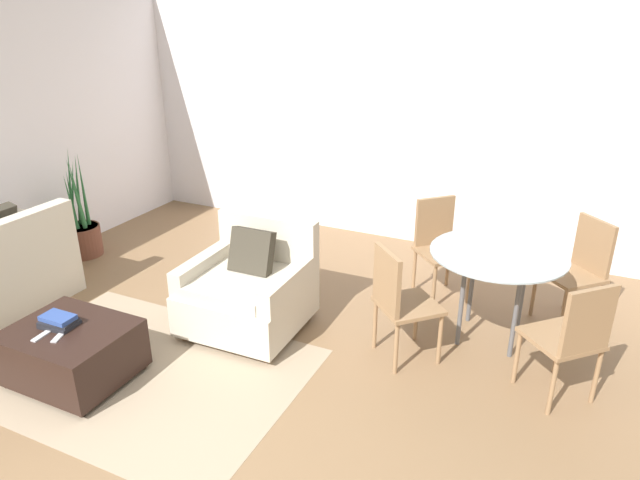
{
  "coord_description": "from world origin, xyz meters",
  "views": [
    {
      "loc": [
        1.96,
        -1.89,
        2.51
      ],
      "look_at": [
        0.16,
        1.93,
        0.75
      ],
      "focal_mm": 32.0,
      "sensor_mm": 36.0,
      "label": 1
    }
  ],
  "objects_px": {
    "armchair": "(249,289)",
    "dining_chair_near_left": "(398,297)",
    "ottoman": "(72,351)",
    "dining_chair_near_right": "(573,334)",
    "book_stack": "(59,321)",
    "dining_chair_far_right": "(581,265)",
    "potted_plant": "(81,231)",
    "tv_remote_primary": "(42,335)",
    "dining_chair_far_left": "(439,241)",
    "tv_remote_secondary": "(58,337)",
    "dining_table": "(497,264)"
  },
  "relations": [
    {
      "from": "armchair",
      "to": "dining_chair_near_left",
      "type": "xyz_separation_m",
      "value": [
        1.24,
        0.07,
        0.18
      ]
    },
    {
      "from": "ottoman",
      "to": "dining_chair_near_right",
      "type": "distance_m",
      "value": 3.42
    },
    {
      "from": "book_stack",
      "to": "ottoman",
      "type": "bearing_deg",
      "value": -1.96
    },
    {
      "from": "ottoman",
      "to": "dining_chair_far_right",
      "type": "bearing_deg",
      "value": 37.1
    },
    {
      "from": "dining_chair_far_right",
      "to": "potted_plant",
      "type": "bearing_deg",
      "value": -171.09
    },
    {
      "from": "tv_remote_primary",
      "to": "armchair",
      "type": "bearing_deg",
      "value": 57.21
    },
    {
      "from": "dining_chair_far_left",
      "to": "dining_chair_far_right",
      "type": "bearing_deg",
      "value": 0.0
    },
    {
      "from": "dining_chair_far_left",
      "to": "ottoman",
      "type": "bearing_deg",
      "value": -129.74
    },
    {
      "from": "tv_remote_primary",
      "to": "dining_chair_far_left",
      "type": "bearing_deg",
      "value": 50.79
    },
    {
      "from": "potted_plant",
      "to": "dining_chair_far_left",
      "type": "relative_size",
      "value": 1.29
    },
    {
      "from": "tv_remote_secondary",
      "to": "dining_table",
      "type": "relative_size",
      "value": 0.13
    },
    {
      "from": "tv_remote_primary",
      "to": "dining_chair_near_right",
      "type": "bearing_deg",
      "value": 22.79
    },
    {
      "from": "book_stack",
      "to": "dining_chair_near_right",
      "type": "relative_size",
      "value": 0.29
    },
    {
      "from": "book_stack",
      "to": "tv_remote_primary",
      "type": "relative_size",
      "value": 1.59
    },
    {
      "from": "book_stack",
      "to": "tv_remote_primary",
      "type": "distance_m",
      "value": 0.15
    },
    {
      "from": "tv_remote_secondary",
      "to": "dining_chair_near_right",
      "type": "bearing_deg",
      "value": 23.06
    },
    {
      "from": "ottoman",
      "to": "dining_table",
      "type": "distance_m",
      "value": 3.19
    },
    {
      "from": "book_stack",
      "to": "dining_table",
      "type": "xyz_separation_m",
      "value": [
        2.67,
        1.81,
        0.21
      ]
    },
    {
      "from": "armchair",
      "to": "book_stack",
      "type": "relative_size",
      "value": 3.53
    },
    {
      "from": "dining_table",
      "to": "dining_chair_near_right",
      "type": "relative_size",
      "value": 1.15
    },
    {
      "from": "dining_table",
      "to": "dining_chair_far_right",
      "type": "bearing_deg",
      "value": 45.0
    },
    {
      "from": "armchair",
      "to": "ottoman",
      "type": "relative_size",
      "value": 1.12
    },
    {
      "from": "dining_table",
      "to": "dining_chair_far_right",
      "type": "relative_size",
      "value": 1.15
    },
    {
      "from": "armchair",
      "to": "dining_chair_far_right",
      "type": "height_order",
      "value": "dining_chair_far_right"
    },
    {
      "from": "armchair",
      "to": "dining_chair_far_left",
      "type": "relative_size",
      "value": 1.02
    },
    {
      "from": "armchair",
      "to": "dining_chair_near_right",
      "type": "bearing_deg",
      "value": 1.58
    },
    {
      "from": "ottoman",
      "to": "potted_plant",
      "type": "xyz_separation_m",
      "value": [
        -1.64,
        1.65,
        0.04
      ]
    },
    {
      "from": "book_stack",
      "to": "dining_chair_far_right",
      "type": "relative_size",
      "value": 0.29
    },
    {
      "from": "book_stack",
      "to": "tv_remote_secondary",
      "type": "height_order",
      "value": "book_stack"
    },
    {
      "from": "dining_chair_near_left",
      "to": "ottoman",
      "type": "bearing_deg",
      "value": -148.51
    },
    {
      "from": "tv_remote_secondary",
      "to": "potted_plant",
      "type": "bearing_deg",
      "value": 133.57
    },
    {
      "from": "dining_chair_near_left",
      "to": "tv_remote_secondary",
      "type": "bearing_deg",
      "value": -145.72
    },
    {
      "from": "dining_chair_far_left",
      "to": "tv_remote_primary",
      "type": "bearing_deg",
      "value": -129.21
    },
    {
      "from": "tv_remote_primary",
      "to": "potted_plant",
      "type": "distance_m",
      "value": 2.38
    },
    {
      "from": "potted_plant",
      "to": "dining_chair_near_left",
      "type": "height_order",
      "value": "potted_plant"
    },
    {
      "from": "dining_chair_near_right",
      "to": "dining_chair_far_right",
      "type": "height_order",
      "value": "same"
    },
    {
      "from": "ottoman",
      "to": "tv_remote_primary",
      "type": "height_order",
      "value": "tv_remote_primary"
    },
    {
      "from": "dining_chair_far_right",
      "to": "dining_chair_near_left",
      "type": "bearing_deg",
      "value": -135.0
    },
    {
      "from": "dining_chair_near_left",
      "to": "armchair",
      "type": "bearing_deg",
      "value": -176.92
    },
    {
      "from": "armchair",
      "to": "dining_chair_near_right",
      "type": "distance_m",
      "value": 2.43
    },
    {
      "from": "ottoman",
      "to": "dining_chair_near_left",
      "type": "relative_size",
      "value": 0.91
    },
    {
      "from": "tv_remote_secondary",
      "to": "dining_table",
      "type": "distance_m",
      "value": 3.21
    },
    {
      "from": "dining_chair_near_right",
      "to": "ottoman",
      "type": "bearing_deg",
      "value": -158.94
    },
    {
      "from": "tv_remote_primary",
      "to": "dining_chair_near_left",
      "type": "height_order",
      "value": "dining_chair_near_left"
    },
    {
      "from": "tv_remote_secondary",
      "to": "dining_chair_near_right",
      "type": "height_order",
      "value": "dining_chair_near_right"
    },
    {
      "from": "armchair",
      "to": "dining_chair_near_left",
      "type": "distance_m",
      "value": 1.26
    },
    {
      "from": "ottoman",
      "to": "tv_remote_secondary",
      "type": "bearing_deg",
      "value": -72.15
    },
    {
      "from": "ottoman",
      "to": "dining_chair_near_right",
      "type": "bearing_deg",
      "value": 21.06
    },
    {
      "from": "potted_plant",
      "to": "tv_remote_primary",
      "type": "bearing_deg",
      "value": -49.03
    },
    {
      "from": "dining_chair_near_right",
      "to": "dining_chair_far_left",
      "type": "relative_size",
      "value": 1.0
    }
  ]
}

